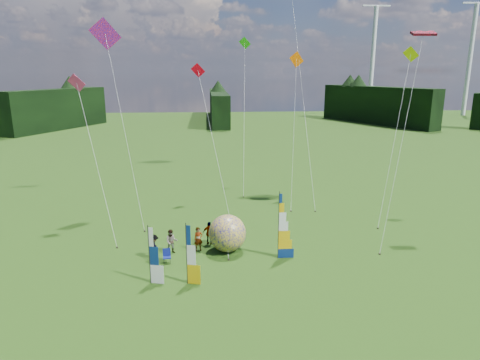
{
  "coord_description": "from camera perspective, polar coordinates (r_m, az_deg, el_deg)",
  "views": [
    {
      "loc": [
        -3.07,
        -22.65,
        12.35
      ],
      "look_at": [
        -1.0,
        4.0,
        5.5
      ],
      "focal_mm": 32.0,
      "sensor_mm": 36.0,
      "label": 1
    }
  ],
  "objects": [
    {
      "name": "spectator_a",
      "position": [
        30.48,
        -5.57,
        -7.84
      ],
      "size": [
        0.72,
        0.58,
        1.72
      ],
      "primitive_type": "imported",
      "rotation": [
        0.0,
        0.0,
        0.31
      ],
      "color": "#66594C",
      "rests_on": "ground"
    },
    {
      "name": "small_kite_orange",
      "position": [
        41.08,
        7.22,
        7.31
      ],
      "size": [
        7.39,
        10.93,
        14.76
      ],
      "primitive_type": null,
      "rotation": [
        0.0,
        0.0,
        0.34
      ],
      "color": "#FF6100",
      "rests_on": "ground"
    },
    {
      "name": "kite_rainbow_delta",
      "position": [
        36.49,
        -15.3,
        8.31
      ],
      "size": [
        11.66,
        13.55,
        17.62
      ],
      "primitive_type": null,
      "rotation": [
        0.0,
        0.0,
        0.39
      ],
      "color": "#F01C00",
      "rests_on": "ground"
    },
    {
      "name": "turbine_left",
      "position": [
        138.52,
        28.29,
        13.82
      ],
      "size": [
        8.0,
        1.2,
        30.0
      ],
      "primitive_type": null,
      "color": "silver",
      "rests_on": "ground"
    },
    {
      "name": "treeline_ring",
      "position": [
        24.34,
        3.09,
        -5.72
      ],
      "size": [
        210.0,
        210.0,
        8.0
      ],
      "primitive_type": null,
      "color": "black",
      "rests_on": "ground"
    },
    {
      "name": "turbine_right",
      "position": [
        133.62,
        17.24,
        14.89
      ],
      "size": [
        8.0,
        1.2,
        30.0
      ],
      "primitive_type": null,
      "color": "silver",
      "rests_on": "ground"
    },
    {
      "name": "camp_chair",
      "position": [
        29.02,
        -9.73,
        -10.0
      ],
      "size": [
        0.61,
        0.61,
        0.95
      ],
      "primitive_type": null,
      "rotation": [
        0.0,
        0.0,
        0.13
      ],
      "color": "#0A1458",
      "rests_on": "ground"
    },
    {
      "name": "spectator_c",
      "position": [
        29.69,
        -11.36,
        -8.72
      ],
      "size": [
        0.47,
        1.11,
        1.69
      ],
      "primitive_type": "imported",
      "rotation": [
        0.0,
        0.0,
        1.51
      ],
      "color": "#66594C",
      "rests_on": "ground"
    },
    {
      "name": "bol_inflatable",
      "position": [
        30.14,
        -1.7,
        -7.11
      ],
      "size": [
        3.08,
        3.08,
        2.63
      ],
      "primitive_type": "sphere",
      "rotation": [
        0.0,
        0.0,
        -0.19
      ],
      "color": "navy",
      "rests_on": "ground"
    },
    {
      "name": "side_banner_far",
      "position": [
        26.13,
        -11.99,
        -9.84
      ],
      "size": [
        1.03,
        0.34,
        3.54
      ],
      "primitive_type": null,
      "rotation": [
        0.0,
        0.0,
        -0.24
      ],
      "color": "white",
      "rests_on": "ground"
    },
    {
      "name": "small_kite_green",
      "position": [
        45.75,
        0.56,
        9.2
      ],
      "size": [
        3.57,
        11.02,
        16.45
      ],
      "primitive_type": null,
      "rotation": [
        0.0,
        0.0,
        -0.05
      ],
      "color": "#22B210",
      "rests_on": "ground"
    },
    {
      "name": "ground",
      "position": [
        25.98,
        2.97,
        -14.03
      ],
      "size": [
        220.0,
        220.0,
        0.0
      ],
      "primitive_type": "plane",
      "color": "#2D6013",
      "rests_on": "ground"
    },
    {
      "name": "feather_banner_main",
      "position": [
        28.75,
        5.16,
        -6.19
      ],
      "size": [
        1.24,
        0.1,
        4.56
      ],
      "primitive_type": null,
      "rotation": [
        0.0,
        0.0,
        -0.0
      ],
      "color": "navy",
      "rests_on": "ground"
    },
    {
      "name": "kite_whale",
      "position": [
        43.09,
        8.29,
        13.26
      ],
      "size": [
        6.24,
        16.31,
        23.25
      ],
      "primitive_type": null,
      "rotation": [
        0.0,
        0.0,
        0.13
      ],
      "color": "black",
      "rests_on": "ground"
    },
    {
      "name": "kite_parafoil",
      "position": [
        33.04,
        20.98,
        6.61
      ],
      "size": [
        10.39,
        11.48,
        16.85
      ],
      "primitive_type": null,
      "rotation": [
        0.0,
        0.0,
        -0.25
      ],
      "color": "#A90622",
      "rests_on": "ground"
    },
    {
      "name": "spectator_b",
      "position": [
        30.32,
        -9.13,
        -8.09
      ],
      "size": [
        0.86,
        0.46,
        1.72
      ],
      "primitive_type": "imported",
      "rotation": [
        0.0,
        0.0,
        0.05
      ],
      "color": "#66594C",
      "rests_on": "ground"
    },
    {
      "name": "spectator_d",
      "position": [
        31.44,
        -4.1,
        -7.1
      ],
      "size": [
        1.09,
        0.73,
        1.73
      ],
      "primitive_type": "imported",
      "rotation": [
        0.0,
        0.0,
        2.79
      ],
      "color": "#66594C",
      "rests_on": "ground"
    },
    {
      "name": "small_kite_pink",
      "position": [
        34.06,
        -18.76,
        3.41
      ],
      "size": [
        7.71,
        10.1,
        12.64
      ],
      "primitive_type": null,
      "rotation": [
        0.0,
        0.0,
        -0.18
      ],
      "color": "#EE3372",
      "rests_on": "ground"
    },
    {
      "name": "small_kite_red",
      "position": [
        39.09,
        -3.63,
        6.13
      ],
      "size": [
        6.11,
        10.4,
        13.53
      ],
      "primitive_type": null,
      "rotation": [
        0.0,
        0.0,
        0.13
      ],
      "color": "red",
      "rests_on": "ground"
    },
    {
      "name": "side_banner_left",
      "position": [
        25.68,
        -7.13,
        -9.87
      ],
      "size": [
        1.02,
        0.35,
        3.71
      ],
      "primitive_type": null,
      "rotation": [
        0.0,
        0.0,
        -0.25
      ],
      "color": "#DAA90A",
      "rests_on": "ground"
    },
    {
      "name": "small_kite_yellow",
      "position": [
        38.45,
        20.04,
        6.2
      ],
      "size": [
        9.45,
        10.69,
        14.91
      ],
      "primitive_type": null,
      "rotation": [
        0.0,
        0.0,
        -0.35
      ],
      "color": "#F3F900",
      "rests_on": "ground"
    }
  ]
}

